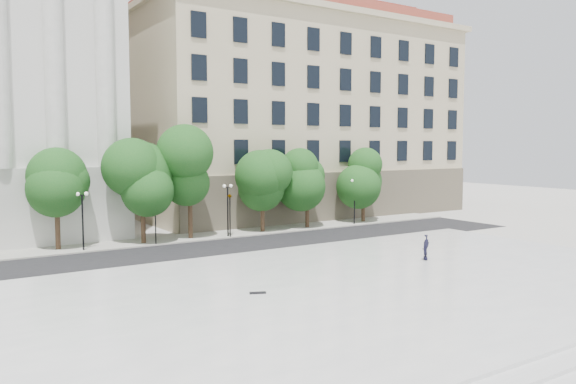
% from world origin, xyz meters
% --- Properties ---
extents(ground, '(160.00, 160.00, 0.00)m').
position_xyz_m(ground, '(0.00, 0.00, 0.00)').
color(ground, beige).
rests_on(ground, ground).
extents(plaza, '(44.00, 22.00, 0.45)m').
position_xyz_m(plaza, '(0.00, 3.00, 0.23)').
color(plaza, white).
rests_on(plaza, ground).
extents(street, '(60.00, 8.00, 0.02)m').
position_xyz_m(street, '(0.00, 18.00, 0.01)').
color(street, black).
rests_on(street, ground).
extents(far_sidewalk, '(60.00, 4.00, 0.12)m').
position_xyz_m(far_sidewalk, '(0.00, 24.00, 0.06)').
color(far_sidewalk, '#B3B1A5').
rests_on(far_sidewalk, ground).
extents(building_east, '(36.00, 26.15, 23.00)m').
position_xyz_m(building_east, '(20.00, 38.91, 11.14)').
color(building_east, '#C4B596').
rests_on(building_east, ground).
extents(traffic_light_west, '(1.05, 1.90, 4.26)m').
position_xyz_m(traffic_light_west, '(-1.41, 22.30, 3.76)').
color(traffic_light_west, black).
rests_on(traffic_light_west, ground).
extents(traffic_light_east, '(0.79, 1.69, 4.17)m').
position_xyz_m(traffic_light_east, '(4.98, 22.30, 3.66)').
color(traffic_light_east, black).
rests_on(traffic_light_east, ground).
extents(person_lying, '(1.35, 1.66, 0.44)m').
position_xyz_m(person_lying, '(10.05, 5.47, 0.67)').
color(person_lying, black).
rests_on(person_lying, plaza).
extents(skateboard, '(0.81, 0.51, 0.08)m').
position_xyz_m(skateboard, '(-2.77, 4.25, 0.49)').
color(skateboard, black).
rests_on(skateboard, plaza).
extents(plaza_steps, '(44.00, 3.00, 0.30)m').
position_xyz_m(plaza_steps, '(-0.00, -8.90, 0.12)').
color(plaza_steps, white).
rests_on(plaza_steps, ground).
extents(street_trees, '(45.33, 4.72, 7.66)m').
position_xyz_m(street_trees, '(1.48, 23.55, 5.05)').
color(street_trees, '#382619').
rests_on(street_trees, ground).
extents(lamp_posts, '(37.16, 0.28, 4.46)m').
position_xyz_m(lamp_posts, '(0.03, 22.60, 2.98)').
color(lamp_posts, black).
rests_on(lamp_posts, ground).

